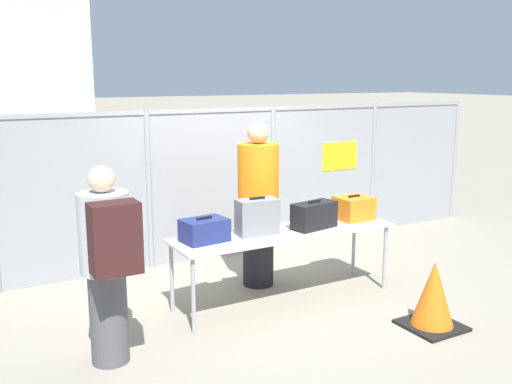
{
  "coord_description": "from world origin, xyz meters",
  "views": [
    {
      "loc": [
        -3.03,
        -4.99,
        2.3
      ],
      "look_at": [
        -0.0,
        0.4,
        1.05
      ],
      "focal_mm": 40.0,
      "sensor_mm": 36.0,
      "label": 1
    }
  ],
  "objects_px": {
    "security_worker_near": "(258,202)",
    "inspection_table": "(284,236)",
    "suitcase_black": "(314,215)",
    "suitcase_navy": "(204,230)",
    "utility_trailer": "(236,183)",
    "traveler_hooded": "(108,259)",
    "suitcase_grey": "(257,217)",
    "suitcase_orange": "(354,208)",
    "traffic_cone": "(433,297)"
  },
  "relations": [
    {
      "from": "security_worker_near",
      "to": "inspection_table",
      "type": "bearing_deg",
      "value": 105.94
    },
    {
      "from": "suitcase_black",
      "to": "security_worker_near",
      "type": "distance_m",
      "value": 0.68
    },
    {
      "from": "suitcase_navy",
      "to": "utility_trailer",
      "type": "relative_size",
      "value": 0.12
    },
    {
      "from": "traveler_hooded",
      "to": "security_worker_near",
      "type": "xyz_separation_m",
      "value": [
        1.94,
        1.01,
        0.05
      ]
    },
    {
      "from": "inspection_table",
      "to": "suitcase_grey",
      "type": "distance_m",
      "value": 0.38
    },
    {
      "from": "inspection_table",
      "to": "suitcase_navy",
      "type": "height_order",
      "value": "suitcase_navy"
    },
    {
      "from": "suitcase_orange",
      "to": "security_worker_near",
      "type": "xyz_separation_m",
      "value": [
        -0.95,
        0.48,
        0.07
      ]
    },
    {
      "from": "suitcase_grey",
      "to": "suitcase_black",
      "type": "bearing_deg",
      "value": -7.42
    },
    {
      "from": "security_worker_near",
      "to": "suitcase_black",
      "type": "bearing_deg",
      "value": 135.23
    },
    {
      "from": "suitcase_black",
      "to": "traveler_hooded",
      "type": "xyz_separation_m",
      "value": [
        -2.28,
        -0.43,
        0.01
      ]
    },
    {
      "from": "traffic_cone",
      "to": "utility_trailer",
      "type": "bearing_deg",
      "value": 81.31
    },
    {
      "from": "suitcase_orange",
      "to": "utility_trailer",
      "type": "height_order",
      "value": "suitcase_orange"
    },
    {
      "from": "suitcase_navy",
      "to": "suitcase_black",
      "type": "bearing_deg",
      "value": -5.6
    },
    {
      "from": "suitcase_grey",
      "to": "suitcase_navy",
      "type": "bearing_deg",
      "value": 176.45
    },
    {
      "from": "suitcase_grey",
      "to": "security_worker_near",
      "type": "height_order",
      "value": "security_worker_near"
    },
    {
      "from": "suitcase_navy",
      "to": "utility_trailer",
      "type": "height_order",
      "value": "suitcase_navy"
    },
    {
      "from": "suitcase_navy",
      "to": "suitcase_grey",
      "type": "xyz_separation_m",
      "value": [
        0.56,
        -0.03,
        0.07
      ]
    },
    {
      "from": "inspection_table",
      "to": "suitcase_navy",
      "type": "bearing_deg",
      "value": 175.72
    },
    {
      "from": "inspection_table",
      "to": "traveler_hooded",
      "type": "height_order",
      "value": "traveler_hooded"
    },
    {
      "from": "traveler_hooded",
      "to": "utility_trailer",
      "type": "bearing_deg",
      "value": 57.85
    },
    {
      "from": "security_worker_near",
      "to": "utility_trailer",
      "type": "bearing_deg",
      "value": -99.13
    },
    {
      "from": "utility_trailer",
      "to": "suitcase_black",
      "type": "bearing_deg",
      "value": -107.29
    },
    {
      "from": "security_worker_near",
      "to": "traffic_cone",
      "type": "distance_m",
      "value": 2.08
    },
    {
      "from": "suitcase_orange",
      "to": "suitcase_black",
      "type": "bearing_deg",
      "value": -170.38
    },
    {
      "from": "inspection_table",
      "to": "suitcase_navy",
      "type": "xyz_separation_m",
      "value": [
        -0.87,
        0.06,
        0.16
      ]
    },
    {
      "from": "traveler_hooded",
      "to": "suitcase_grey",
      "type": "bearing_deg",
      "value": 22.04
    },
    {
      "from": "suitcase_black",
      "to": "suitcase_navy",
      "type": "bearing_deg",
      "value": 174.4
    },
    {
      "from": "suitcase_grey",
      "to": "suitcase_orange",
      "type": "height_order",
      "value": "suitcase_grey"
    },
    {
      "from": "suitcase_grey",
      "to": "suitcase_orange",
      "type": "distance_m",
      "value": 1.24
    },
    {
      "from": "suitcase_navy",
      "to": "security_worker_near",
      "type": "height_order",
      "value": "security_worker_near"
    },
    {
      "from": "suitcase_grey",
      "to": "security_worker_near",
      "type": "distance_m",
      "value": 0.58
    },
    {
      "from": "suitcase_orange",
      "to": "utility_trailer",
      "type": "xyz_separation_m",
      "value": [
        0.78,
        4.34,
        -0.49
      ]
    },
    {
      "from": "suitcase_navy",
      "to": "traffic_cone",
      "type": "height_order",
      "value": "suitcase_navy"
    },
    {
      "from": "inspection_table",
      "to": "suitcase_orange",
      "type": "distance_m",
      "value": 0.96
    },
    {
      "from": "suitcase_black",
      "to": "security_worker_near",
      "type": "height_order",
      "value": "security_worker_near"
    },
    {
      "from": "inspection_table",
      "to": "traffic_cone",
      "type": "relative_size",
      "value": 3.73
    },
    {
      "from": "suitcase_black",
      "to": "utility_trailer",
      "type": "bearing_deg",
      "value": 72.71
    },
    {
      "from": "traveler_hooded",
      "to": "inspection_table",
      "type": "bearing_deg",
      "value": 18.65
    },
    {
      "from": "traveler_hooded",
      "to": "utility_trailer",
      "type": "distance_m",
      "value": 6.11
    },
    {
      "from": "inspection_table",
      "to": "suitcase_grey",
      "type": "xyz_separation_m",
      "value": [
        -0.3,
        0.03,
        0.23
      ]
    },
    {
      "from": "suitcase_grey",
      "to": "traffic_cone",
      "type": "relative_size",
      "value": 0.67
    },
    {
      "from": "traveler_hooded",
      "to": "security_worker_near",
      "type": "distance_m",
      "value": 2.19
    },
    {
      "from": "suitcase_grey",
      "to": "traveler_hooded",
      "type": "bearing_deg",
      "value": -162.74
    },
    {
      "from": "suitcase_grey",
      "to": "security_worker_near",
      "type": "bearing_deg",
      "value": 59.5
    },
    {
      "from": "suitcase_orange",
      "to": "suitcase_grey",
      "type": "bearing_deg",
      "value": -179.07
    },
    {
      "from": "suitcase_orange",
      "to": "traveler_hooded",
      "type": "bearing_deg",
      "value": -169.57
    },
    {
      "from": "suitcase_navy",
      "to": "traveler_hooded",
      "type": "height_order",
      "value": "traveler_hooded"
    },
    {
      "from": "suitcase_grey",
      "to": "utility_trailer",
      "type": "relative_size",
      "value": 0.12
    },
    {
      "from": "suitcase_navy",
      "to": "security_worker_near",
      "type": "distance_m",
      "value": 0.98
    },
    {
      "from": "utility_trailer",
      "to": "traffic_cone",
      "type": "relative_size",
      "value": 5.64
    }
  ]
}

